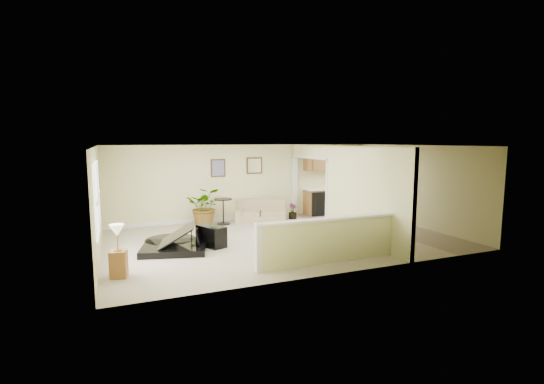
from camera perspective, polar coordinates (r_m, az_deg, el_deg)
name	(u,v)px	position (r m, az deg, el deg)	size (l,w,h in m)	color
floor	(281,239)	(10.72, 1.35, -6.78)	(9.00, 9.00, 0.00)	tan
back_wall	(246,182)	(13.27, -3.82, 1.45)	(9.00, 0.04, 2.50)	beige
front_wall	(342,212)	(7.86, 10.17, -2.83)	(9.00, 0.04, 2.50)	beige
left_wall	(97,203)	(9.63, -24.00, -1.48)	(0.04, 6.00, 2.50)	beige
right_wall	(415,186)	(12.95, 19.95, 0.86)	(0.04, 6.00, 2.50)	beige
ceiling	(282,146)	(10.39, 1.39, 6.70)	(9.00, 6.00, 0.04)	white
kitchen_vinyl	(377,229)	(12.29, 14.99, -5.17)	(2.70, 6.00, 0.01)	tan
interior_partition	(335,190)	(11.54, 9.08, 0.31)	(0.18, 5.99, 2.50)	beige
pony_half_wall	(327,239)	(8.64, 7.98, -6.82)	(3.42, 0.22, 1.00)	beige
left_window	(97,197)	(9.10, -24.06, -0.69)	(0.05, 2.15, 1.45)	white
wall_art_left	(218,168)	(12.93, -7.81, 3.46)	(0.48, 0.04, 0.58)	#3E2A16
wall_mirror	(254,166)	(13.29, -2.57, 3.85)	(0.55, 0.04, 0.55)	#3E2A16
kitchen_cabinets	(332,190)	(14.40, 8.67, 0.33)	(2.36, 0.65, 2.33)	olive
piano	(171,226)	(9.85, -14.39, -4.76)	(2.01, 2.01, 1.42)	black
piano_bench	(211,236)	(10.04, -8.78, -6.32)	(0.40, 0.78, 0.52)	black
loveseat	(260,211)	(12.94, -1.72, -2.72)	(1.95, 1.50, 0.92)	tan
accent_table	(223,208)	(12.52, -7.08, -2.30)	(0.57, 0.57, 0.82)	black
palm_plant	(205,207)	(12.42, -9.64, -2.12)	(1.34, 1.25, 1.21)	black
small_plant	(293,212)	(13.36, 3.01, -2.97)	(0.35, 0.35, 0.52)	black
lamp_stand	(118,255)	(8.26, -21.38, -8.49)	(0.36, 0.36, 1.04)	olive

